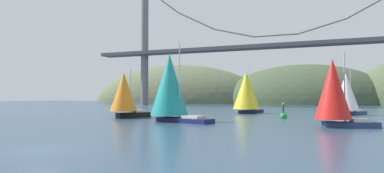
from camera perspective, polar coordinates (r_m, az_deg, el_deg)
ground_plane at (r=24.53m, az=-24.13°, el=-9.67°), size 360.00×360.00×0.00m
headland_left at (r=168.16m, az=-2.73°, el=-2.76°), size 89.18×44.00×37.07m
headland_center at (r=152.15m, az=18.13°, el=-2.81°), size 72.71×44.00×33.64m
suspension_bridge at (r=114.32m, az=13.83°, el=7.26°), size 133.89×6.00×44.91m
sailboat_red_spinnaker at (r=41.45m, az=22.66°, el=-0.69°), size 7.37×4.98×8.42m
sailboat_teal_sail at (r=46.82m, az=-3.66°, el=0.09°), size 10.18×6.46×10.59m
sailboat_orange_sail at (r=54.86m, az=-11.26°, el=-1.12°), size 5.57×7.42×7.72m
sailboat_white_mainsail at (r=68.38m, az=24.46°, el=-1.02°), size 6.75×8.64×8.68m
sailboat_yellow_sail at (r=68.97m, az=9.11°, el=-0.80°), size 6.12×9.63×9.40m
channel_buoy at (r=55.38m, az=15.05°, el=-4.77°), size 1.10×1.10×2.64m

